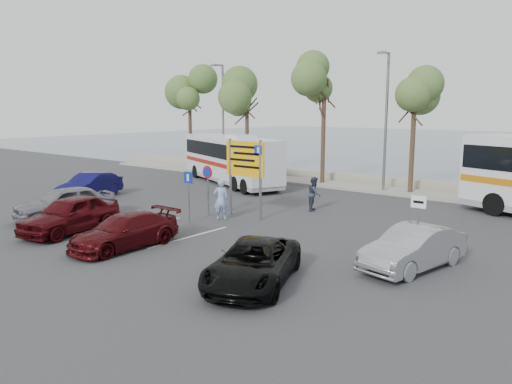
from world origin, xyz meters
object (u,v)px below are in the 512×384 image
Objects in this scene: pedestrian_near at (221,200)px; pedestrian_far at (314,194)px; street_lamp_left at (222,114)px; coach_bus_left at (230,161)px; suv_black at (253,263)px; car_red at (70,214)px; car_blue at (90,186)px; car_maroon at (125,231)px; direction_sign at (245,165)px; car_silver_b at (413,248)px; car_silver_a at (65,203)px; street_lamp_right at (386,115)px.

pedestrian_far is (2.13, 4.43, -0.09)m from pedestrian_near.
street_lamp_left is 0.75× the size of coach_bus_left.
pedestrian_near reaches higher than suv_black.
street_lamp_left is 18.95m from car_red.
pedestrian_near is at bearing -15.59° from car_blue.
car_maroon is at bearing 156.89° from suv_black.
car_blue is at bearing 139.53° from suv_black.
direction_sign reaches higher than car_red.
pedestrian_far is (-7.34, 5.77, 0.16)m from car_silver_b.
car_red reaches higher than car_blue.
car_blue is 9.56m from pedestrian_near.
car_red is at bearing -118.29° from direction_sign.
street_lamp_left reaches higher than car_silver_a.
street_lamp_left is at bearing 111.85° from suv_black.
car_blue is (-4.00, 3.84, -0.05)m from car_silver_a.
car_blue is (-2.50, -9.00, -0.85)m from coach_bus_left.
car_red is 9.60m from suv_black.
pedestrian_near reaches higher than car_silver_b.
car_silver_a is 1.00× the size of suv_black.
street_lamp_left is 13.00m from street_lamp_right.
street_lamp_right is 1.97× the size of car_silver_b.
car_maroon is at bearing 145.40° from pedestrian_far.
car_red is 2.63× the size of pedestrian_far.
pedestrian_far is (-0.34, -7.02, -3.77)m from street_lamp_right.
car_silver_a is 5.55m from car_blue.
street_lamp_left is 15.24m from direction_sign.
car_blue is at bearing -40.59° from pedestrian_near.
direction_sign is at bearing 175.83° from car_silver_b.
car_silver_b is at bearing 6.32° from car_red.
car_silver_a is (5.00, -15.86, -3.85)m from street_lamp_left.
car_blue is 1.04× the size of car_silver_b.
street_lamp_left is 14.96m from pedestrian_far.
car_red is at bearing -150.28° from car_silver_b.
car_maroon is (7.50, -14.00, -0.93)m from coach_bus_left.
direction_sign is at bearing -44.22° from coach_bus_left.
coach_bus_left reaches higher than car_maroon.
street_lamp_left is 20.65m from car_maroon.
street_lamp_right reaches higher than car_blue.
direction_sign is 1.95× the size of pedestrian_near.
car_blue is at bearing 129.76° from car_red.
direction_sign is 0.82× the size of car_red.
direction_sign is at bearing 128.16° from pedestrian_far.
street_lamp_left is 1.89× the size of car_maroon.
car_red is at bearing -66.50° from street_lamp_left.
direction_sign reaches higher than car_blue.
street_lamp_right is 0.75× the size of coach_bus_left.
street_lamp_right is 4.82× the size of pedestrian_far.
street_lamp_left is 4.34× the size of pedestrian_near.
car_red is (-5.60, -17.02, -3.85)m from street_lamp_right.
car_blue is at bearing -170.37° from direction_sign.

